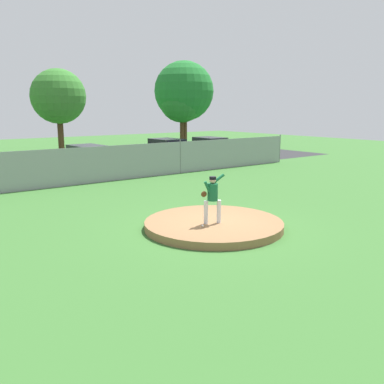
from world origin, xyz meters
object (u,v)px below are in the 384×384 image
(baseball, at_px, (202,226))
(parked_car_navy, at_px, (167,151))
(pitcher_youth, at_px, (212,195))
(parked_car_burgundy, at_px, (88,158))
(parked_car_white, at_px, (210,148))

(baseball, xyz_separation_m, parked_car_navy, (8.84, 15.20, 0.52))
(pitcher_youth, relative_size, baseball, 20.90)
(baseball, distance_m, parked_car_navy, 17.59)
(baseball, xyz_separation_m, parked_car_burgundy, (2.67, 14.80, 0.48))
(parked_car_white, height_order, parked_car_navy, parked_car_navy)
(baseball, height_order, parked_car_burgundy, parked_car_burgundy)
(baseball, distance_m, parked_car_burgundy, 15.04)
(parked_car_burgundy, distance_m, parked_car_white, 9.86)
(parked_car_burgundy, xyz_separation_m, parked_car_navy, (6.17, 0.40, 0.05))
(baseball, distance_m, parked_car_white, 19.46)
(parked_car_burgundy, bearing_deg, pitcher_youth, -98.46)
(parked_car_white, bearing_deg, parked_car_navy, 175.14)
(parked_car_white, relative_size, parked_car_navy, 0.95)
(parked_car_navy, bearing_deg, parked_car_burgundy, -176.27)
(baseball, height_order, parked_car_navy, parked_car_navy)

